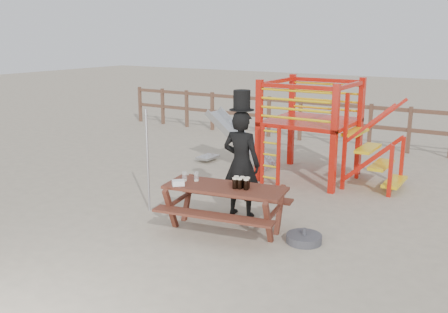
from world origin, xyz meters
The scene contains 10 objects.
ground centered at (0.00, 0.00, 0.00)m, with size 60.00×60.00×0.00m, color tan.
back_fence centered at (0.00, 7.00, 0.74)m, with size 15.09×0.09×1.20m.
playground_fort centered at (0.12, 3.58, 1.07)m, with size 4.71×1.84×2.10m.
picnic_table centered at (0.25, 0.12, 0.45)m, with size 2.05×1.59×0.72m.
man_with_hat centered at (0.12, 0.83, 0.95)m, with size 0.68×0.46×2.12m.
metal_pole centered at (-1.35, 0.20, 0.89)m, with size 0.04×0.04×1.78m, color #B2B2B7.
parasol_base centered at (1.48, 0.34, 0.06)m, with size 0.53×0.53×0.22m.
paper_bag centered at (-0.39, -0.22, 0.76)m, with size 0.18×0.14×0.08m, color white.
stout_pints centered at (0.51, 0.17, 0.81)m, with size 0.27×0.19×0.17m.
empty_glasses centered at (-0.37, 0.07, 0.79)m, with size 0.24×0.17×0.15m.
Camera 1 is at (4.10, -6.07, 3.00)m, focal length 40.00 mm.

